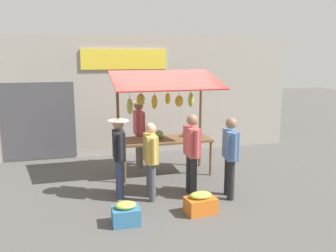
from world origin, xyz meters
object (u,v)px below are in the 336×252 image
object	(u,v)px
shopper_with_ponytail	(151,156)
shopper_in_striped_shirt	(192,149)
market_stall	(164,111)
produce_crate_side	(201,203)
vendor_with_sunhat	(139,128)
shopper_in_grey_tee	(230,152)
shopper_with_shopping_bag	(119,151)
produce_crate_near	(126,214)

from	to	relation	value
shopper_with_ponytail	shopper_in_striped_shirt	distance (m)	0.87
market_stall	produce_crate_side	size ratio (longest dim) A/B	4.28
produce_crate_side	vendor_with_sunhat	bearing A→B (deg)	-80.21
shopper_in_grey_tee	shopper_with_shopping_bag	world-z (taller)	shopper_in_grey_tee
shopper_in_striped_shirt	produce_crate_near	size ratio (longest dim) A/B	3.57
produce_crate_near	vendor_with_sunhat	bearing A→B (deg)	-105.03
shopper_with_ponytail	shopper_with_shopping_bag	distance (m)	0.66
shopper_in_grey_tee	produce_crate_side	distance (m)	1.27
shopper_with_shopping_bag	produce_crate_side	world-z (taller)	shopper_with_shopping_bag
vendor_with_sunhat	shopper_in_grey_tee	xyz separation A→B (m)	(-1.37, 2.54, -0.07)
produce_crate_near	shopper_with_shopping_bag	bearing A→B (deg)	-93.45
shopper_with_shopping_bag	shopper_in_striped_shirt	bearing A→B (deg)	-99.16
produce_crate_side	shopper_in_striped_shirt	bearing A→B (deg)	-98.41
shopper_in_grey_tee	produce_crate_near	distance (m)	2.44
shopper_in_grey_tee	shopper_with_ponytail	bearing A→B (deg)	89.02
shopper_in_striped_shirt	produce_crate_near	bearing A→B (deg)	124.42
vendor_with_sunhat	shopper_in_grey_tee	bearing A→B (deg)	28.79
shopper_with_shopping_bag	produce_crate_near	world-z (taller)	shopper_with_shopping_bag
shopper_in_striped_shirt	produce_crate_side	xyz separation A→B (m)	(0.13, 0.91, -0.80)
market_stall	produce_crate_side	bearing A→B (deg)	91.07
vendor_with_sunhat	shopper_in_striped_shirt	world-z (taller)	vendor_with_sunhat
shopper_in_grey_tee	shopper_in_striped_shirt	size ratio (longest dim) A/B	0.98
shopper_with_ponytail	produce_crate_near	size ratio (longest dim) A/B	3.30
shopper_in_grey_tee	produce_crate_side	size ratio (longest dim) A/B	2.83
market_stall	vendor_with_sunhat	distance (m)	1.00
shopper_with_shopping_bag	produce_crate_near	size ratio (longest dim) A/B	3.43
market_stall	shopper_in_grey_tee	world-z (taller)	market_stall
produce_crate_near	shopper_in_grey_tee	bearing A→B (deg)	-163.76
shopper_with_shopping_bag	produce_crate_near	bearing A→B (deg)	178.56
shopper_with_ponytail	shopper_with_shopping_bag	bearing A→B (deg)	64.08
vendor_with_sunhat	produce_crate_side	distance (m)	3.26
shopper_in_striped_shirt	shopper_with_shopping_bag	world-z (taller)	shopper_in_striped_shirt
produce_crate_side	shopper_with_ponytail	bearing A→B (deg)	-51.05
vendor_with_sunhat	shopper_with_shopping_bag	distance (m)	2.06
market_stall	shopper_in_grey_tee	bearing A→B (deg)	115.51
shopper_in_grey_tee	shopper_with_shopping_bag	xyz separation A→B (m)	(2.14, -0.63, 0.00)
shopper_in_striped_shirt	shopper_with_ponytail	bearing A→B (deg)	92.38
produce_crate_side	market_stall	bearing A→B (deg)	-88.93
market_stall	shopper_with_shopping_bag	size ratio (longest dim) A/B	1.54
shopper_in_striped_shirt	produce_crate_side	size ratio (longest dim) A/B	2.90
shopper_in_grey_tee	vendor_with_sunhat	bearing A→B (deg)	39.29
shopper_with_ponytail	shopper_with_shopping_bag	size ratio (longest dim) A/B	0.96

